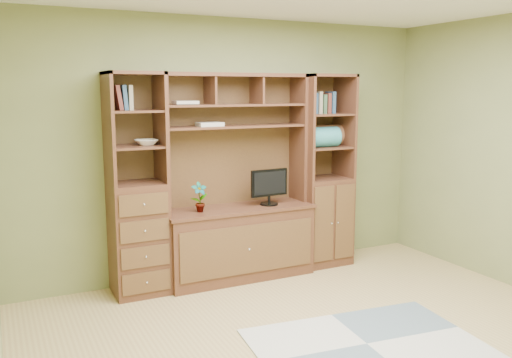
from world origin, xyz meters
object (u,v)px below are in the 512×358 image
center_hutch (238,178)px  left_tower (137,185)px  right_tower (323,171)px  monitor (269,180)px

center_hutch → left_tower: size_ratio=1.00×
left_tower → right_tower: 2.02m
left_tower → monitor: (1.33, -0.07, -0.04)m
center_hutch → right_tower: size_ratio=1.00×
center_hutch → monitor: center_hutch is taller
left_tower → monitor: bearing=-3.2°
right_tower → left_tower: bearing=180.0°
left_tower → right_tower: (2.02, 0.00, 0.00)m
center_hutch → monitor: size_ratio=4.07×
monitor → right_tower: bearing=2.6°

